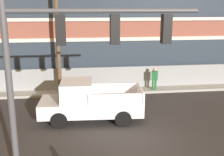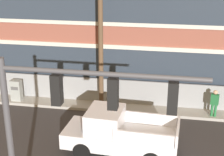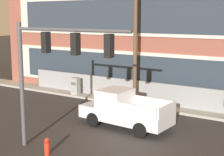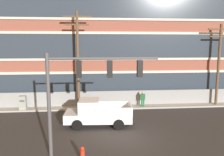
{
  "view_description": "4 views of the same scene",
  "coord_description": "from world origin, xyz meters",
  "views": [
    {
      "loc": [
        -2.36,
        -10.73,
        5.64
      ],
      "look_at": [
        -0.41,
        4.52,
        1.69
      ],
      "focal_mm": 45.0,
      "sensor_mm": 36.0,
      "label": 1
    },
    {
      "loc": [
        0.32,
        -10.75,
        8.55
      ],
      "look_at": [
        -2.05,
        2.38,
        3.69
      ],
      "focal_mm": 55.0,
      "sensor_mm": 36.0,
      "label": 2
    },
    {
      "loc": [
        7.5,
        -12.99,
        6.05
      ],
      "look_at": [
        -1.97,
        1.68,
        2.89
      ],
      "focal_mm": 55.0,
      "sensor_mm": 36.0,
      "label": 3
    },
    {
      "loc": [
        -2.04,
        -13.63,
        6.21
      ],
      "look_at": [
        -0.51,
        4.27,
        3.47
      ],
      "focal_mm": 35.0,
      "sensor_mm": 36.0,
      "label": 4
    }
  ],
  "objects": [
    {
      "name": "chain_link_fence",
      "position": [
        -0.59,
        7.77,
        0.84
      ],
      "size": [
        25.61,
        0.06,
        1.64
      ],
      "color": "gray",
      "rests_on": "ground"
    },
    {
      "name": "traffic_signal_mast",
      "position": [
        -2.5,
        -2.22,
        4.26
      ],
      "size": [
        5.9,
        0.43,
        5.8
      ],
      "color": "#4C4C51",
      "rests_on": "ground"
    },
    {
      "name": "ground_plane",
      "position": [
        0.0,
        0.0,
        0.0
      ],
      "size": [
        160.0,
        160.0,
        0.0
      ],
      "primitive_type": "plane",
      "color": "#333030"
    },
    {
      "name": "utility_pole_near_corner",
      "position": [
        -3.48,
        6.85,
        5.1
      ],
      "size": [
        2.52,
        0.26,
        9.23
      ],
      "color": "brown",
      "rests_on": "ground"
    },
    {
      "name": "pickup_truck_white",
      "position": [
        -1.84,
        2.67,
        0.96
      ],
      "size": [
        5.23,
        2.31,
        2.05
      ],
      "color": "silver",
      "rests_on": "ground"
    },
    {
      "name": "pedestrian_near_cabinet",
      "position": [
        2.76,
        6.9,
        0.97
      ],
      "size": [
        0.46,
        0.36,
        1.69
      ],
      "color": "#236B38",
      "rests_on": "ground"
    },
    {
      "name": "sidewalk_building_side",
      "position": [
        0.0,
        7.45,
        0.08
      ],
      "size": [
        80.0,
        1.71,
        0.16
      ],
      "primitive_type": "cube",
      "color": "#9E9B93",
      "rests_on": "ground"
    }
  ]
}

